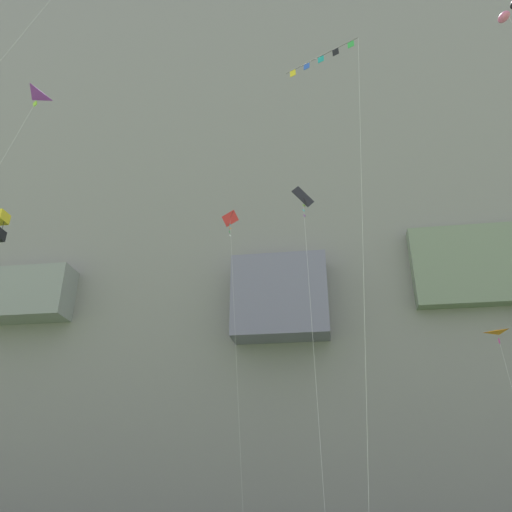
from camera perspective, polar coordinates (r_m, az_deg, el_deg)
name	(u,v)px	position (r m, az deg, el deg)	size (l,w,h in m)	color
cliff_face	(289,227)	(73.73, 3.78, 3.25)	(180.00, 34.32, 73.40)	gray
kite_banner_mid_left	(326,87)	(28.58, 7.95, 18.35)	(4.08, 3.54, 23.72)	black
kite_delta_high_center	(502,347)	(33.76, 25.99, -9.25)	(1.76, 5.19, 9.94)	orange
kite_diamond_low_center	(304,207)	(29.62, 5.40, 5.48)	(1.31, 4.30, 18.24)	black
kite_delta_low_left	(26,115)	(36.12, -24.54, 14.25)	(1.33, 6.73, 24.36)	purple
kite_diamond_upper_right	(231,232)	(41.52, -2.86, 2.77)	(2.20, 1.63, 23.06)	red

